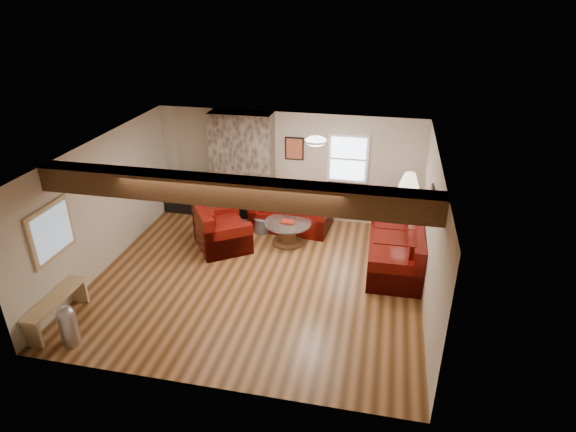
% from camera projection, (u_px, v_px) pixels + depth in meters
% --- Properties ---
extents(room, '(8.00, 8.00, 8.00)m').
position_uv_depth(room, '(256.00, 219.00, 8.51)').
color(room, '#543316').
rests_on(room, ground).
extents(floor, '(6.00, 6.00, 0.00)m').
position_uv_depth(floor, '(258.00, 278.00, 9.06)').
color(floor, '#543316').
rests_on(floor, ground).
extents(oak_beam, '(6.00, 0.36, 0.38)m').
position_uv_depth(oak_beam, '(231.00, 191.00, 6.95)').
color(oak_beam, '#382410').
rests_on(oak_beam, room).
extents(chimney_breast, '(1.40, 0.67, 2.50)m').
position_uv_depth(chimney_breast, '(243.00, 169.00, 10.90)').
color(chimney_breast, '#37312A').
rests_on(chimney_breast, floor).
extents(back_window, '(0.90, 0.08, 1.10)m').
position_uv_depth(back_window, '(348.00, 159.00, 10.51)').
color(back_window, white).
rests_on(back_window, room).
extents(hatch_window, '(0.08, 1.00, 0.90)m').
position_uv_depth(hatch_window, '(51.00, 232.00, 7.66)').
color(hatch_window, tan).
rests_on(hatch_window, room).
extents(ceiling_dome, '(0.40, 0.40, 0.18)m').
position_uv_depth(ceiling_dome, '(316.00, 143.00, 8.61)').
color(ceiling_dome, '#F2E7CE').
rests_on(ceiling_dome, room).
extents(artwork_back, '(0.42, 0.06, 0.52)m').
position_uv_depth(artwork_back, '(294.00, 149.00, 10.67)').
color(artwork_back, black).
rests_on(artwork_back, room).
extents(artwork_right, '(0.06, 0.55, 0.42)m').
position_uv_depth(artwork_right, '(431.00, 201.00, 8.00)').
color(artwork_right, black).
rests_on(artwork_right, room).
extents(sofa_three, '(1.03, 2.38, 0.91)m').
position_uv_depth(sofa_three, '(395.00, 242.00, 9.39)').
color(sofa_three, '#480905').
rests_on(sofa_three, floor).
extents(loveseat, '(1.81, 1.15, 0.92)m').
position_uv_depth(loveseat, '(291.00, 208.00, 10.78)').
color(loveseat, '#480905').
rests_on(loveseat, floor).
extents(armchair_red, '(1.45, 1.49, 0.91)m').
position_uv_depth(armchair_red, '(222.00, 227.00, 9.98)').
color(armchair_red, '#480905').
rests_on(armchair_red, floor).
extents(coffee_table, '(1.00, 1.00, 0.52)m').
position_uv_depth(coffee_table, '(288.00, 233.00, 10.19)').
color(coffee_table, '#4D2F18').
rests_on(coffee_table, floor).
extents(tv_cabinet, '(0.97, 0.39, 0.49)m').
position_uv_depth(tv_cabinet, '(187.00, 202.00, 11.63)').
color(tv_cabinet, black).
rests_on(tv_cabinet, floor).
extents(television, '(0.81, 0.11, 0.46)m').
position_uv_depth(television, '(186.00, 183.00, 11.43)').
color(television, black).
rests_on(television, tv_cabinet).
extents(floor_lamp, '(0.41, 0.41, 1.62)m').
position_uv_depth(floor_lamp, '(409.00, 184.00, 9.63)').
color(floor_lamp, tan).
rests_on(floor_lamp, floor).
extents(pine_bench, '(0.31, 1.31, 0.49)m').
position_uv_depth(pine_bench, '(57.00, 310.00, 7.78)').
color(pine_bench, tan).
rests_on(pine_bench, floor).
extents(pedal_bin, '(0.34, 0.34, 0.69)m').
position_uv_depth(pedal_bin, '(68.00, 325.00, 7.28)').
color(pedal_bin, '#A3A3A8').
rests_on(pedal_bin, floor).
extents(coal_bucket, '(0.38, 0.38, 0.36)m').
position_uv_depth(coal_bucket, '(262.00, 224.00, 10.68)').
color(coal_bucket, slate).
rests_on(coal_bucket, floor).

